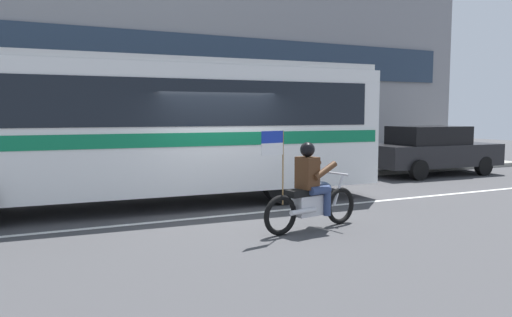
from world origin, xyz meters
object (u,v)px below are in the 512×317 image
object	(u,v)px
motorcycle_with_rider	(311,193)
parked_sedan_curbside	(432,150)
transit_bus	(141,122)
fire_hydrant	(225,166)

from	to	relation	value
motorcycle_with_rider	parked_sedan_curbside	distance (m)	9.19
transit_bus	parked_sedan_curbside	bearing A→B (deg)	7.92
parked_sedan_curbside	fire_hydrant	distance (m)	7.08
motorcycle_with_rider	fire_hydrant	size ratio (longest dim) A/B	2.88
motorcycle_with_rider	fire_hydrant	bearing A→B (deg)	82.72
transit_bus	parked_sedan_curbside	world-z (taller)	transit_bus
motorcycle_with_rider	parked_sedan_curbside	size ratio (longest dim) A/B	0.47
transit_bus	motorcycle_with_rider	distance (m)	4.36
parked_sedan_curbside	fire_hydrant	world-z (taller)	parked_sedan_curbside
transit_bus	motorcycle_with_rider	xyz separation A→B (m)	(2.23, -3.54, -1.22)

